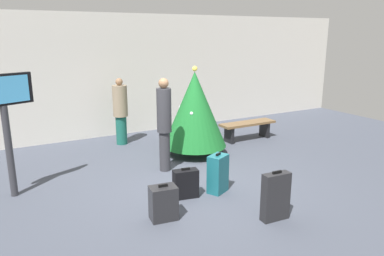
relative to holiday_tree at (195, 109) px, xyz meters
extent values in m
plane|color=#424754|center=(-0.98, -1.56, -1.07)|extent=(16.00, 16.00, 0.00)
cube|color=beige|center=(-0.98, 2.63, 0.57)|extent=(16.00, 0.20, 3.29)
cylinder|color=#4C3319|center=(0.00, 0.00, -0.97)|extent=(0.12, 0.12, 0.21)
cone|color=#196628|center=(0.00, 0.00, 0.00)|extent=(1.48, 1.48, 1.73)
sphere|color=#F2D84C|center=(0.00, 0.00, 0.93)|extent=(0.12, 0.12, 0.12)
sphere|color=yellow|center=(0.16, 0.03, 0.46)|extent=(0.08, 0.08, 0.08)
sphere|color=silver|center=(-0.23, -0.28, -0.02)|extent=(0.08, 0.08, 0.08)
sphere|color=silver|center=(-0.24, 0.24, 0.03)|extent=(0.08, 0.08, 0.08)
cylinder|color=#333338|center=(-3.90, -0.49, -0.27)|extent=(0.12, 0.12, 1.60)
cube|color=black|center=(-3.90, -0.49, 0.79)|extent=(0.97, 0.43, 0.52)
cube|color=#4CB2F2|center=(-3.90, -0.54, 0.79)|extent=(0.85, 0.33, 0.44)
cube|color=brown|center=(1.82, 0.37, -0.62)|extent=(1.56, 0.44, 0.06)
cube|color=black|center=(1.24, 0.37, -0.86)|extent=(0.08, 0.35, 0.42)
cube|color=black|center=(2.41, 0.37, -0.86)|extent=(0.08, 0.35, 0.42)
cylinder|color=#333338|center=(-1.07, -0.65, -0.66)|extent=(0.22, 0.22, 0.83)
cylinder|color=#333338|center=(-1.07, -0.65, 0.20)|extent=(0.38, 0.38, 0.88)
sphere|color=#8C6647|center=(-1.07, -0.65, 0.74)|extent=(0.20, 0.20, 0.20)
cylinder|color=#19594C|center=(-1.24, 1.62, -0.71)|extent=(0.28, 0.28, 0.73)
cylinder|color=gray|center=(-1.24, 1.62, 0.05)|extent=(0.52, 0.52, 0.78)
sphere|color=#8C6647|center=(-1.24, 1.62, 0.53)|extent=(0.18, 0.18, 0.18)
cube|color=#232326|center=(-1.97, -2.53, -0.81)|extent=(0.44, 0.33, 0.53)
cube|color=black|center=(-1.97, -2.53, -0.53)|extent=(0.14, 0.05, 0.04)
cube|color=black|center=(-1.31, -2.01, -0.82)|extent=(0.46, 0.27, 0.50)
cube|color=black|center=(-1.31, -2.01, -0.55)|extent=(0.15, 0.06, 0.04)
cube|color=#232326|center=(-0.49, -3.36, -0.70)|extent=(0.45, 0.19, 0.75)
cube|color=black|center=(-0.49, -3.36, -0.31)|extent=(0.16, 0.04, 0.04)
cube|color=#19606B|center=(-0.70, -2.09, -0.73)|extent=(0.43, 0.38, 0.69)
cube|color=black|center=(-0.70, -2.09, -0.37)|extent=(0.13, 0.08, 0.04)
camera|label=1|loc=(-4.08, -7.24, 1.68)|focal=34.52mm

